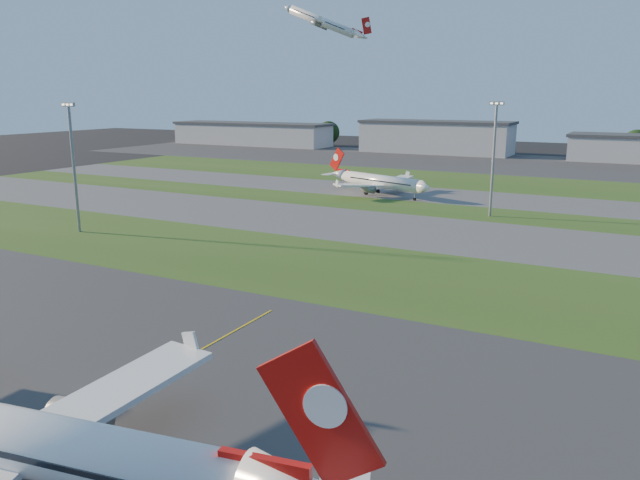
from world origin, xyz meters
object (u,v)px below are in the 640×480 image
Objects in this scene: airliner_parked at (23,444)px; light_mast_centre at (494,152)px; airliner_taxiing at (380,182)px; light_mast_west at (73,159)px.

light_mast_centre reaches higher than airliner_parked.
light_mast_centre is at bearing 79.23° from airliner_parked.
airliner_taxiing is 39.53m from light_mast_centre.
light_mast_centre is at bearing 38.66° from light_mast_west.
light_mast_centre is at bearing 174.52° from airliner_taxiing.
airliner_taxiing is at bearing 63.72° from light_mast_west.
airliner_parked is 1.63× the size of light_mast_centre.
light_mast_centre reaches higher than airliner_taxiing.
airliner_taxiing is (-30.51, 135.35, -0.81)m from airliner_parked.
light_mast_west is at bearing 127.55° from airliner_parked.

